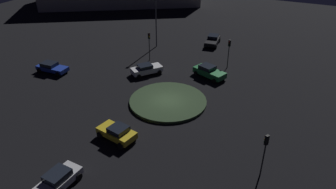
# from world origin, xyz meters

# --- Properties ---
(ground_plane) EXTENTS (113.29, 113.29, 0.00)m
(ground_plane) POSITION_xyz_m (0.00, 0.00, 0.00)
(ground_plane) COLOR black
(roundabout_island) EXTENTS (8.94, 8.94, 0.32)m
(roundabout_island) POSITION_xyz_m (0.00, 0.00, 0.16)
(roundabout_island) COLOR #2D4228
(roundabout_island) RESTS_ON ground_plane
(car_silver) EXTENTS (2.20, 4.47, 1.50)m
(car_silver) POSITION_xyz_m (-2.26, -15.76, 0.77)
(car_silver) COLOR silver
(car_silver) RESTS_ON ground_plane
(car_yellow) EXTENTS (4.11, 2.68, 1.48)m
(car_yellow) POSITION_xyz_m (-1.51, -8.30, 0.77)
(car_yellow) COLOR gold
(car_yellow) RESTS_ON ground_plane
(car_blue) EXTENTS (4.44, 2.10, 1.37)m
(car_blue) POSITION_xyz_m (-17.90, 0.44, 0.72)
(car_blue) COLOR #1E38A5
(car_blue) RESTS_ON ground_plane
(car_black) EXTENTS (2.56, 4.68, 1.45)m
(car_black) POSITION_xyz_m (-1.31, 20.12, 0.75)
(car_black) COLOR black
(car_black) RESTS_ON ground_plane
(car_green) EXTENTS (4.79, 3.29, 1.53)m
(car_green) POSITION_xyz_m (2.10, 8.35, 0.77)
(car_green) COLOR #1E7238
(car_green) RESTS_ON ground_plane
(car_white) EXTENTS (3.93, 4.35, 1.41)m
(car_white) POSITION_xyz_m (-5.86, 5.51, 0.73)
(car_white) COLOR white
(car_white) RESTS_ON ground_plane
(traffic_light_northwest) EXTENTS (0.38, 0.39, 4.25)m
(traffic_light_northwest) POSITION_xyz_m (-7.66, 9.77, 3.02)
(traffic_light_northwest) COLOR #2D2D2D
(traffic_light_northwest) RESTS_ON ground_plane
(traffic_light_north) EXTENTS (0.35, 0.39, 4.15)m
(traffic_light_north) POSITION_xyz_m (3.53, 12.12, 2.96)
(traffic_light_north) COLOR #2D2D2D
(traffic_light_north) RESTS_ON ground_plane
(traffic_light_southeast) EXTENTS (0.40, 0.37, 4.09)m
(traffic_light_southeast) POSITION_xyz_m (12.01, -7.25, 2.91)
(traffic_light_southeast) COLOR #2D2D2D
(traffic_light_southeast) RESTS_ON ground_plane
(streetlamp_northwest) EXTENTS (0.44, 0.44, 8.48)m
(streetlamp_northwest) POSITION_xyz_m (-9.34, 15.26, 5.11)
(streetlamp_northwest) COLOR #4C4C51
(streetlamp_northwest) RESTS_ON ground_plane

